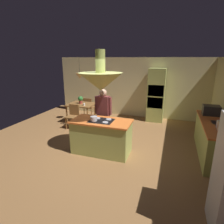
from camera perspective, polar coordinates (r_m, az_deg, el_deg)
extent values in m
plane|color=olive|center=(5.48, -2.36, -11.13)|extent=(8.16, 8.16, 0.00)
cube|color=beige|center=(8.28, 6.08, 7.50)|extent=(6.80, 0.10, 2.55)
cube|color=#A8B259|center=(5.12, -3.21, -7.72)|extent=(1.54, 0.74, 0.88)
cube|color=orange|center=(4.95, -3.30, -2.86)|extent=(1.60, 0.80, 0.04)
cube|color=black|center=(4.95, -3.30, -2.69)|extent=(0.64, 0.52, 0.01)
cylinder|color=#B2B2B7|center=(4.89, -5.61, -2.80)|extent=(0.15, 0.15, 0.02)
cylinder|color=#B2B2B7|center=(4.77, -2.09, -3.20)|extent=(0.15, 0.15, 0.02)
cylinder|color=#B2B2B7|center=(5.11, -4.43, -1.90)|extent=(0.15, 0.15, 0.02)
cylinder|color=#B2B2B7|center=(5.00, -1.05, -2.27)|extent=(0.15, 0.15, 0.02)
cube|color=#A8B259|center=(5.65, 28.36, -7.39)|extent=(0.62, 2.31, 0.88)
cube|color=orange|center=(5.50, 28.99, -2.98)|extent=(0.66, 2.35, 0.04)
cube|color=#B2B2B7|center=(5.55, 30.48, -3.69)|extent=(0.48, 0.36, 0.16)
cube|color=#A8B259|center=(7.76, 13.37, 5.03)|extent=(0.66, 0.62, 2.14)
cube|color=black|center=(7.43, 13.26, 6.37)|extent=(0.60, 0.04, 0.44)
cube|color=black|center=(7.53, 13.03, 2.77)|extent=(0.60, 0.04, 0.44)
cube|color=brown|center=(7.52, -9.45, 2.33)|extent=(1.02, 0.87, 0.04)
cylinder|color=brown|center=(7.53, -13.69, -0.90)|extent=(0.06, 0.06, 0.72)
cylinder|color=brown|center=(7.10, -7.49, -1.60)|extent=(0.06, 0.06, 0.72)
cylinder|color=brown|center=(8.15, -10.92, 0.57)|extent=(0.06, 0.06, 0.72)
cylinder|color=brown|center=(7.75, -5.08, 0.01)|extent=(0.06, 0.06, 0.72)
cylinder|color=tan|center=(5.81, -3.44, -5.10)|extent=(0.14, 0.14, 0.81)
cylinder|color=tan|center=(5.75, -1.76, -5.32)|extent=(0.14, 0.14, 0.81)
cube|color=brown|center=(5.56, -2.70, 1.72)|extent=(0.36, 0.22, 0.63)
cylinder|color=brown|center=(5.63, -4.80, 2.20)|extent=(0.09, 0.09, 0.53)
cylinder|color=brown|center=(5.47, -0.55, 1.85)|extent=(0.09, 0.09, 0.53)
sphere|color=tan|center=(5.47, -2.76, 5.90)|extent=(0.22, 0.22, 0.22)
cone|color=#A8B259|center=(4.72, -3.50, 9.23)|extent=(1.10, 1.10, 0.45)
cylinder|color=#A8B259|center=(4.68, -3.61, 15.32)|extent=(0.24, 0.24, 0.55)
cone|color=#E0B266|center=(7.34, -9.86, 10.86)|extent=(0.32, 0.32, 0.22)
cylinder|color=black|center=(7.31, -10.02, 14.05)|extent=(0.01, 0.01, 0.60)
cube|color=brown|center=(6.98, -12.13, -1.45)|extent=(0.40, 0.40, 0.04)
cube|color=brown|center=(7.07, -11.50, 0.67)|extent=(0.40, 0.04, 0.42)
cylinder|color=brown|center=(7.00, -13.92, -3.46)|extent=(0.04, 0.04, 0.43)
cylinder|color=brown|center=(6.83, -11.50, -3.80)|extent=(0.04, 0.04, 0.43)
cylinder|color=brown|center=(7.27, -12.51, -2.62)|extent=(0.04, 0.04, 0.43)
cylinder|color=brown|center=(7.11, -10.15, -2.93)|extent=(0.04, 0.04, 0.43)
cube|color=brown|center=(8.23, -6.99, 1.48)|extent=(0.40, 0.40, 0.04)
cube|color=brown|center=(8.02, -7.59, 2.69)|extent=(0.40, 0.04, 0.42)
cylinder|color=brown|center=(8.37, -5.39, 0.19)|extent=(0.04, 0.04, 0.43)
cylinder|color=brown|center=(8.51, -7.49, 0.38)|extent=(0.04, 0.04, 0.43)
cylinder|color=brown|center=(8.07, -6.35, -0.45)|extent=(0.04, 0.04, 0.43)
cylinder|color=brown|center=(8.22, -8.51, -0.23)|extent=(0.04, 0.04, 0.43)
cylinder|color=#99382D|center=(7.56, -9.59, 3.02)|extent=(0.14, 0.14, 0.12)
sphere|color=#2D722D|center=(7.53, -9.64, 4.06)|extent=(0.20, 0.20, 0.20)
cylinder|color=white|center=(7.21, -8.54, 2.30)|extent=(0.07, 0.07, 0.09)
cylinder|color=#E0B78C|center=(4.93, 30.30, -3.75)|extent=(0.13, 0.13, 0.20)
cylinder|color=silver|center=(5.10, 29.90, -3.21)|extent=(0.10, 0.10, 0.18)
cube|color=#232326|center=(6.11, 28.13, 0.48)|extent=(0.46, 0.36, 0.28)
cylinder|color=#B2B2B7|center=(4.87, -5.63, -2.02)|extent=(0.18, 0.18, 0.12)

